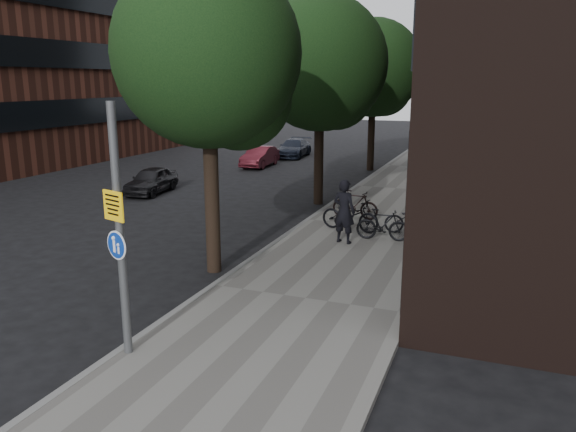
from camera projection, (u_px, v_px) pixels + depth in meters
The scene contains 15 objects.
ground at pixel (224, 374), 9.20m from camera, with size 120.00×120.00×0.00m, color black.
sidewalk at pixel (373, 227), 18.17m from camera, with size 4.50×60.00×0.12m, color slate.
curb_edge at pixel (308, 221), 18.95m from camera, with size 0.15×60.00×0.13m, color slate.
street_tree_near at pixel (213, 62), 13.08m from camera, with size 4.40×4.40×7.50m.
street_tree_mid at pixel (323, 68), 20.79m from camera, with size 5.00×5.00×7.80m.
street_tree_far at pixel (375, 72), 28.96m from camera, with size 5.00×5.00×7.80m.
signpost at pixel (120, 232), 9.21m from camera, with size 0.48×0.17×4.26m.
pedestrian at pixel (344, 211), 16.02m from camera, with size 0.68×0.44×1.85m, color black.
parked_bike_facade_near at pixel (413, 220), 17.05m from camera, with size 0.59×1.70×0.89m, color black.
parked_bike_facade_far at pixel (383, 225), 16.38m from camera, with size 0.44×1.55×0.93m, color black.
parked_bike_curb_near at pixel (350, 215), 17.42m from camera, with size 0.66×1.88×0.99m, color black.
parked_bike_curb_far at pixel (355, 204), 18.94m from camera, with size 0.46×1.62×0.98m, color black.
parked_car_near at pixel (151, 180), 23.84m from camera, with size 1.30×3.22×1.10m, color black.
parked_car_mid at pixel (260, 157), 31.11m from camera, with size 1.17×3.37×1.11m, color maroon.
parked_car_far at pixel (294, 148), 35.09m from camera, with size 1.55×3.82×1.11m, color black.
Camera 1 is at (3.96, -7.40, 4.70)m, focal length 35.00 mm.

